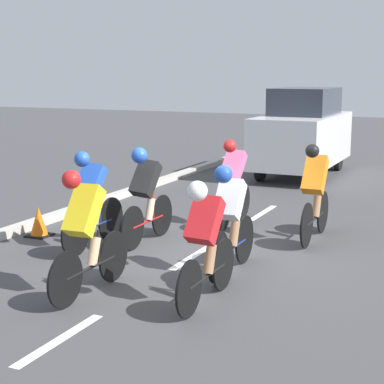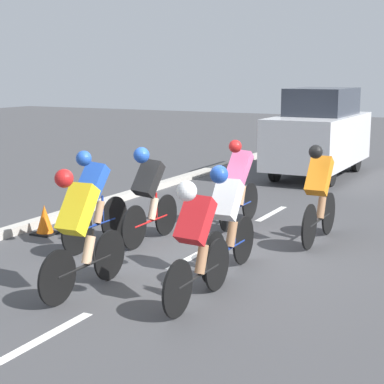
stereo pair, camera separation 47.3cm
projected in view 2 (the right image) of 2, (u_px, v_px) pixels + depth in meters
name	position (u px, v px, depth m)	size (l,w,h in m)	color
ground_plane	(199.00, 253.00, 9.43)	(60.00, 60.00, 0.00)	#424244
lane_stripe_near	(46.00, 336.00, 6.47)	(0.12, 1.40, 0.01)	white
lane_stripe_mid	(193.00, 256.00, 9.25)	(0.12, 1.40, 0.01)	white
lane_stripe_far	(271.00, 214.00, 12.04)	(0.12, 1.40, 0.01)	white
curb	(23.00, 227.00, 10.70)	(0.20, 27.70, 0.14)	#B7B2A8
cyclist_red	(196.00, 239.00, 7.20)	(0.34, 1.64, 1.48)	black
cyclist_orange	(319.00, 192.00, 9.88)	(0.32, 1.73, 1.56)	black
cyclist_yellow	(79.00, 228.00, 7.57)	(0.33, 1.68, 1.55)	black
cyclist_black	(148.00, 192.00, 9.84)	(0.37, 1.63, 1.53)	black
cyclist_pink	(239.00, 181.00, 10.93)	(0.37, 1.62, 1.52)	black
cyclist_white	(227.00, 216.00, 8.29)	(0.33, 1.63, 1.49)	black
cyclist_blue	(93.00, 197.00, 9.56)	(0.36, 1.65, 1.51)	black
support_car	(319.00, 133.00, 16.15)	(1.70, 4.02, 2.22)	black
traffic_cone	(45.00, 220.00, 10.49)	(0.36, 0.36, 0.49)	black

